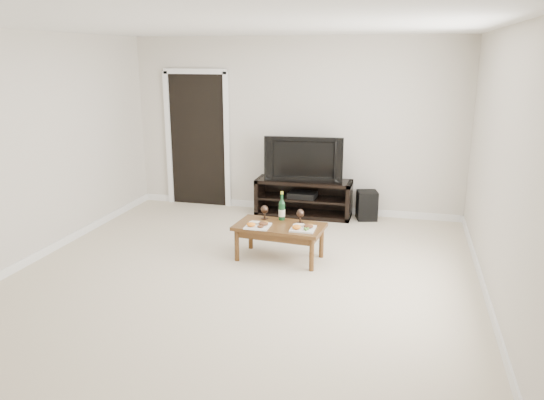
{
  "coord_description": "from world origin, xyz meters",
  "views": [
    {
      "loc": [
        1.63,
        -4.99,
        2.33
      ],
      "look_at": [
        0.16,
        0.77,
        0.7
      ],
      "focal_mm": 35.0,
      "sensor_mm": 36.0,
      "label": 1
    }
  ],
  "objects_px": {
    "media_console": "(304,198)",
    "subwoofer": "(367,205)",
    "coffee_table": "(280,242)",
    "television": "(304,158)"
  },
  "relations": [
    {
      "from": "television",
      "to": "subwoofer",
      "type": "height_order",
      "value": "television"
    },
    {
      "from": "media_console",
      "to": "coffee_table",
      "type": "distance_m",
      "value": 1.79
    },
    {
      "from": "subwoofer",
      "to": "coffee_table",
      "type": "distance_m",
      "value": 2.03
    },
    {
      "from": "subwoofer",
      "to": "television",
      "type": "bearing_deg",
      "value": 168.85
    },
    {
      "from": "coffee_table",
      "to": "subwoofer",
      "type": "bearing_deg",
      "value": 64.7
    },
    {
      "from": "media_console",
      "to": "subwoofer",
      "type": "bearing_deg",
      "value": 3.27
    },
    {
      "from": "subwoofer",
      "to": "coffee_table",
      "type": "height_order",
      "value": "subwoofer"
    },
    {
      "from": "television",
      "to": "subwoofer",
      "type": "distance_m",
      "value": 1.15
    },
    {
      "from": "television",
      "to": "subwoofer",
      "type": "xyz_separation_m",
      "value": [
        0.93,
        0.05,
        -0.67
      ]
    },
    {
      "from": "media_console",
      "to": "television",
      "type": "bearing_deg",
      "value": 0.0
    }
  ]
}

